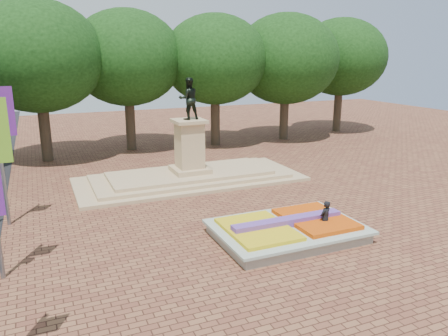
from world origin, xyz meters
The scene contains 5 objects.
ground centered at (0.00, 0.00, 0.00)m, with size 90.00×90.00×0.00m, color brown.
flower_bed centered at (1.03, -2.00, 0.38)m, with size 6.30×4.30×0.91m.
monument centered at (0.00, 8.00, 0.88)m, with size 14.00×6.00×6.40m.
tree_row_back centered at (2.33, 18.00, 6.67)m, with size 44.80×8.80×10.43m.
pedestrian centered at (2.60, -2.49, 0.81)m, with size 0.59×0.39×1.61m, color black.
Camera 1 is at (-8.55, -17.11, 7.78)m, focal length 35.00 mm.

